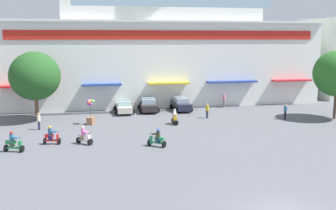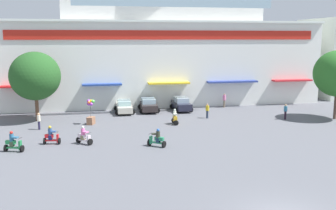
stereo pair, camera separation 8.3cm
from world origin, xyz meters
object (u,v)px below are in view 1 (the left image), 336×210
at_px(plaza_tree_0, 35,76).
at_px(scooter_rider_4, 157,139).
at_px(pedestrian_3, 39,120).
at_px(scooter_rider_3, 52,137).
at_px(scooter_rider_0, 175,118).
at_px(parked_car_2, 181,104).
at_px(scooter_rider_1, 84,137).
at_px(pedestrian_0, 285,111).
at_px(scooter_rider_2, 13,143).
at_px(pedestrian_1, 207,110).
at_px(parked_car_1, 148,105).
at_px(pedestrian_2, 224,100).
at_px(parked_car_0, 124,106).
at_px(balloon_vendor_cart, 91,113).

distance_m(plaza_tree_0, scooter_rider_4, 16.52).
bearing_deg(scooter_rider_4, pedestrian_3, 142.03).
bearing_deg(scooter_rider_3, scooter_rider_0, 25.19).
height_order(parked_car_2, scooter_rider_1, parked_car_2).
bearing_deg(pedestrian_0, parked_car_2, 144.25).
xyz_separation_m(scooter_rider_2, pedestrian_3, (0.97, 7.15, 0.26)).
bearing_deg(scooter_rider_1, scooter_rider_2, -167.07).
height_order(scooter_rider_1, pedestrian_0, pedestrian_0).
relative_size(scooter_rider_3, pedestrian_1, 0.97).
distance_m(parked_car_1, pedestrian_1, 7.67).
bearing_deg(plaza_tree_0, scooter_rider_1, -63.82).
distance_m(parked_car_2, pedestrian_3, 16.80).
height_order(scooter_rider_1, pedestrian_2, pedestrian_2).
xyz_separation_m(parked_car_0, scooter_rider_3, (-6.88, -12.38, -0.10)).
distance_m(parked_car_0, pedestrian_1, 9.82).
height_order(scooter_rider_0, balloon_vendor_cart, balloon_vendor_cart).
bearing_deg(scooter_rider_2, plaza_tree_0, 88.54).
relative_size(parked_car_0, scooter_rider_0, 2.91).
bearing_deg(parked_car_2, scooter_rider_3, -137.80).
bearing_deg(plaza_tree_0, parked_car_2, 9.81).
bearing_deg(parked_car_2, pedestrian_1, -69.71).
bearing_deg(scooter_rider_0, pedestrian_1, 28.61).
xyz_separation_m(pedestrian_0, balloon_vendor_cart, (-20.25, 1.52, 0.18)).
height_order(parked_car_2, pedestrian_2, pedestrian_2).
bearing_deg(pedestrian_1, parked_car_0, 150.57).
xyz_separation_m(parked_car_0, scooter_rider_0, (4.52, -7.02, -0.09)).
bearing_deg(parked_car_0, pedestrian_0, -23.02).
bearing_deg(scooter_rider_4, pedestrian_1, 54.28).
distance_m(scooter_rider_0, scooter_rider_2, 15.69).
xyz_separation_m(plaza_tree_0, pedestrian_2, (21.73, 3.87, -3.70)).
xyz_separation_m(scooter_rider_1, pedestrian_3, (-4.27, 5.95, 0.32)).
relative_size(pedestrian_0, pedestrian_2, 0.94).
height_order(scooter_rider_0, pedestrian_2, pedestrian_2).
relative_size(plaza_tree_0, scooter_rider_3, 4.67).
xyz_separation_m(scooter_rider_3, pedestrian_0, (23.38, 5.38, 0.30)).
xyz_separation_m(scooter_rider_2, scooter_rider_3, (2.64, 1.66, -0.04)).
bearing_deg(scooter_rider_2, pedestrian_2, 34.51).
bearing_deg(scooter_rider_1, pedestrian_1, 31.98).
distance_m(pedestrian_0, pedestrian_2, 9.04).
height_order(pedestrian_0, pedestrian_1, pedestrian_0).
bearing_deg(pedestrian_0, scooter_rider_4, -152.93).
bearing_deg(scooter_rider_1, parked_car_1, 61.46).
height_order(pedestrian_2, pedestrian_3, pedestrian_2).
bearing_deg(parked_car_1, scooter_rider_0, -77.50).
bearing_deg(scooter_rider_3, parked_car_2, 42.20).
height_order(scooter_rider_0, scooter_rider_2, scooter_rider_2).
bearing_deg(scooter_rider_2, parked_car_1, 49.23).
distance_m(plaza_tree_0, pedestrian_3, 5.62).
bearing_deg(pedestrian_2, parked_car_2, -169.11).
relative_size(parked_car_1, pedestrian_3, 2.84).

